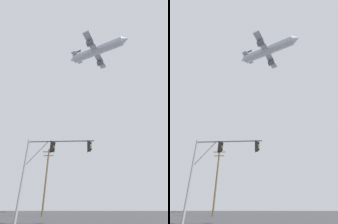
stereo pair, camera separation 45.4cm
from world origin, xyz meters
TOP-DOWN VIEW (x-y plane):
  - signal_pole_near at (-2.64, 7.52)m, footprint 6.06×0.55m
  - utility_pole at (-6.30, 22.77)m, footprint 2.20×0.28m
  - airplane at (4.82, 35.08)m, footprint 22.53×17.40m

SIDE VIEW (x-z plane):
  - signal_pole_near at x=-2.64m, z-range 1.63..8.16m
  - utility_pole at x=-6.30m, z-range 0.31..10.79m
  - airplane at x=4.82m, z-range 49.26..55.68m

